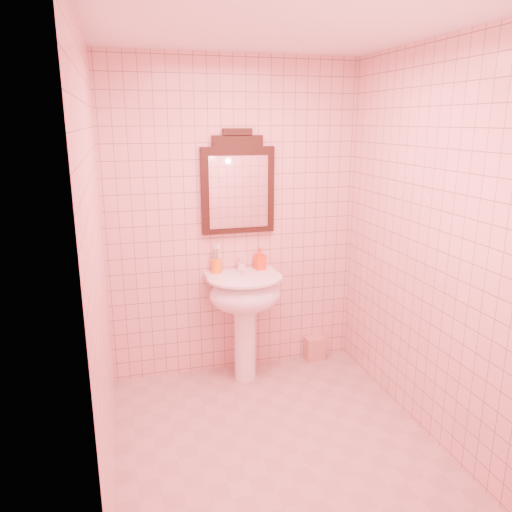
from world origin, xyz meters
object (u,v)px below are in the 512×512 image
object	(u,v)px
soap_dispenser	(260,259)
mirror	(238,186)
pedestal_sink	(245,301)
towel	(315,348)
toothbrush_cup	(217,266)

from	to	relation	value
soap_dispenser	mirror	bearing A→B (deg)	154.50
mirror	soap_dispenser	xyz separation A→B (m)	(0.17, -0.04, -0.58)
pedestal_sink	towel	world-z (taller)	pedestal_sink
mirror	towel	distance (m)	1.58
toothbrush_cup	towel	bearing A→B (deg)	0.42
toothbrush_cup	towel	distance (m)	1.18
pedestal_sink	soap_dispenser	bearing A→B (deg)	44.30
toothbrush_cup	soap_dispenser	xyz separation A→B (m)	(0.35, -0.00, 0.03)
mirror	soap_dispenser	distance (m)	0.61
pedestal_sink	towel	xyz separation A→B (m)	(0.67, 0.17, -0.56)
pedestal_sink	toothbrush_cup	world-z (taller)	toothbrush_cup
mirror	towel	bearing A→B (deg)	-2.78
mirror	toothbrush_cup	distance (m)	0.64
pedestal_sink	mirror	xyz separation A→B (m)	(0.00, 0.20, 0.87)
toothbrush_cup	soap_dispenser	distance (m)	0.35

